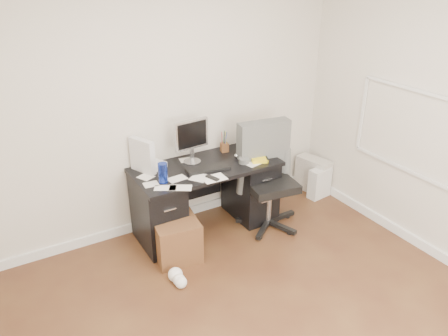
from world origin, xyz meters
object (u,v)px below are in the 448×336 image
at_px(desk, 207,195).
at_px(keyboard, 208,168).
at_px(lcd_monitor, 191,141).
at_px(wicker_basket, 176,239).
at_px(office_chair, 270,178).
at_px(pc_tower, 313,175).

xyz_separation_m(desk, keyboard, (-0.03, -0.10, 0.36)).
height_order(lcd_monitor, wicker_basket, lcd_monitor).
height_order(office_chair, wicker_basket, office_chair).
height_order(desk, office_chair, office_chair).
bearing_deg(office_chair, pc_tower, 29.91).
distance_m(office_chair, pc_tower, 1.08).
relative_size(desk, office_chair, 1.31).
height_order(desk, keyboard, keyboard).
distance_m(desk, pc_tower, 1.57).
relative_size(office_chair, pc_tower, 2.64).
relative_size(lcd_monitor, wicker_basket, 1.15).
height_order(office_chair, pc_tower, office_chair).
distance_m(keyboard, wicker_basket, 0.76).
distance_m(pc_tower, wicker_basket, 2.09).
bearing_deg(keyboard, lcd_monitor, 112.89).
bearing_deg(wicker_basket, pc_tower, 10.82).
distance_m(desk, keyboard, 0.38).
bearing_deg(pc_tower, keyboard, 173.84).
relative_size(keyboard, pc_tower, 1.01).
distance_m(office_chair, wicker_basket, 1.16).
bearing_deg(lcd_monitor, desk, -59.59).
height_order(pc_tower, wicker_basket, pc_tower).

